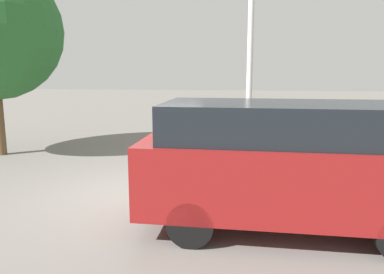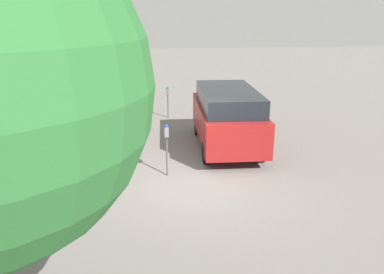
# 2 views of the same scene
# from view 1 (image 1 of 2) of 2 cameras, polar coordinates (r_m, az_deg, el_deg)

# --- Properties ---
(ground_plane) EXTENTS (80.00, 80.00, 0.00)m
(ground_plane) POSITION_cam_1_polar(r_m,az_deg,el_deg) (7.81, -8.37, -8.34)
(ground_plane) COLOR slate
(parking_meter_near) EXTENTS (0.21, 0.12, 1.48)m
(parking_meter_near) POSITION_cam_1_polar(r_m,az_deg,el_deg) (8.04, -2.95, 0.32)
(parking_meter_near) COLOR #4C4C4C
(parking_meter_near) RESTS_ON ground
(lamp_post) EXTENTS (0.44, 0.44, 5.21)m
(lamp_post) POSITION_cam_1_polar(r_m,az_deg,el_deg) (9.61, 8.63, 4.57)
(lamp_post) COLOR beige
(lamp_post) RESTS_ON ground
(parked_van) EXTENTS (4.51, 2.00, 1.98)m
(parked_van) POSITION_cam_1_polar(r_m,az_deg,el_deg) (5.93, 14.14, -3.65)
(parked_van) COLOR maroon
(parked_van) RESTS_ON ground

